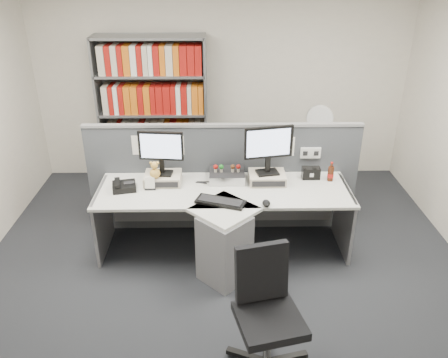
{
  "coord_description": "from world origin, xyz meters",
  "views": [
    {
      "loc": [
        -0.06,
        -3.3,
        2.88
      ],
      "look_at": [
        0.0,
        0.65,
        0.92
      ],
      "focal_mm": 36.29,
      "sensor_mm": 36.0,
      "label": 1
    }
  ],
  "objects_px": {
    "monitor_right": "(269,146)",
    "mouse": "(266,203)",
    "desk_phone": "(124,186)",
    "office_chair": "(266,308)",
    "desk": "(224,223)",
    "keyboard": "(220,202)",
    "desk_calendar": "(150,184)",
    "shelving_unit": "(154,115)",
    "cola_bottle": "(331,174)",
    "speaker": "(311,173)",
    "filing_cabinet": "(314,172)",
    "desk_fan": "(319,121)",
    "monitor_left": "(161,149)",
    "desktop_pc": "(227,175)"
  },
  "relations": [
    {
      "from": "monitor_right",
      "to": "mouse",
      "type": "relative_size",
      "value": 4.18
    },
    {
      "from": "desk_fan",
      "to": "cola_bottle",
      "type": "bearing_deg",
      "value": -93.65
    },
    {
      "from": "filing_cabinet",
      "to": "desk_fan",
      "type": "distance_m",
      "value": 0.69
    },
    {
      "from": "desk",
      "to": "monitor_right",
      "type": "distance_m",
      "value": 0.9
    },
    {
      "from": "shelving_unit",
      "to": "office_chair",
      "type": "distance_m",
      "value": 3.41
    },
    {
      "from": "desk",
      "to": "monitor_left",
      "type": "height_order",
      "value": "monitor_left"
    },
    {
      "from": "desk_calendar",
      "to": "speaker",
      "type": "xyz_separation_m",
      "value": [
        1.69,
        0.22,
        0.01
      ]
    },
    {
      "from": "desk",
      "to": "desktop_pc",
      "type": "relative_size",
      "value": 7.01
    },
    {
      "from": "desk",
      "to": "cola_bottle",
      "type": "distance_m",
      "value": 1.25
    },
    {
      "from": "keyboard",
      "to": "desk",
      "type": "bearing_deg",
      "value": 61.24
    },
    {
      "from": "cola_bottle",
      "to": "speaker",
      "type": "bearing_deg",
      "value": 163.92
    },
    {
      "from": "keyboard",
      "to": "desk_fan",
      "type": "height_order",
      "value": "desk_fan"
    },
    {
      "from": "monitor_left",
      "to": "office_chair",
      "type": "xyz_separation_m",
      "value": [
        0.93,
        -1.7,
        -0.58
      ]
    },
    {
      "from": "cola_bottle",
      "to": "filing_cabinet",
      "type": "xyz_separation_m",
      "value": [
        0.06,
        1.0,
        -0.45
      ]
    },
    {
      "from": "desk_calendar",
      "to": "monitor_right",
      "type": "bearing_deg",
      "value": 6.66
    },
    {
      "from": "monitor_left",
      "to": "desktop_pc",
      "type": "distance_m",
      "value": 0.76
    },
    {
      "from": "keyboard",
      "to": "mouse",
      "type": "height_order",
      "value": "mouse"
    },
    {
      "from": "shelving_unit",
      "to": "filing_cabinet",
      "type": "relative_size",
      "value": 2.86
    },
    {
      "from": "desk",
      "to": "monitor_left",
      "type": "distance_m",
      "value": 0.98
    },
    {
      "from": "speaker",
      "to": "cola_bottle",
      "type": "height_order",
      "value": "cola_bottle"
    },
    {
      "from": "monitor_right",
      "to": "desk_phone",
      "type": "bearing_deg",
      "value": -174.29
    },
    {
      "from": "desk_calendar",
      "to": "speaker",
      "type": "distance_m",
      "value": 1.71
    },
    {
      "from": "mouse",
      "to": "desk_phone",
      "type": "relative_size",
      "value": 0.45
    },
    {
      "from": "cola_bottle",
      "to": "filing_cabinet",
      "type": "distance_m",
      "value": 1.09
    },
    {
      "from": "keyboard",
      "to": "desk_phone",
      "type": "height_order",
      "value": "desk_phone"
    },
    {
      "from": "desk_phone",
      "to": "desk_fan",
      "type": "relative_size",
      "value": 0.5
    },
    {
      "from": "monitor_right",
      "to": "keyboard",
      "type": "height_order",
      "value": "monitor_right"
    },
    {
      "from": "monitor_right",
      "to": "desktop_pc",
      "type": "xyz_separation_m",
      "value": [
        -0.42,
        0.06,
        -0.36
      ]
    },
    {
      "from": "shelving_unit",
      "to": "cola_bottle",
      "type": "bearing_deg",
      "value": -35.35
    },
    {
      "from": "keyboard",
      "to": "desk_calendar",
      "type": "distance_m",
      "value": 0.78
    },
    {
      "from": "desktop_pc",
      "to": "desk_phone",
      "type": "bearing_deg",
      "value": -168.8
    },
    {
      "from": "desk_phone",
      "to": "office_chair",
      "type": "distance_m",
      "value": 2.05
    },
    {
      "from": "desk",
      "to": "mouse",
      "type": "xyz_separation_m",
      "value": [
        0.4,
        -0.12,
        0.29
      ]
    },
    {
      "from": "speaker",
      "to": "filing_cabinet",
      "type": "xyz_separation_m",
      "value": [
        0.26,
        0.94,
        -0.43
      ]
    },
    {
      "from": "desk_calendar",
      "to": "shelving_unit",
      "type": "xyz_separation_m",
      "value": [
        -0.15,
        1.61,
        0.2
      ]
    },
    {
      "from": "monitor_left",
      "to": "cola_bottle",
      "type": "bearing_deg",
      "value": 0.67
    },
    {
      "from": "filing_cabinet",
      "to": "office_chair",
      "type": "height_order",
      "value": "office_chair"
    },
    {
      "from": "monitor_left",
      "to": "cola_bottle",
      "type": "distance_m",
      "value": 1.8
    },
    {
      "from": "desk_calendar",
      "to": "cola_bottle",
      "type": "relative_size",
      "value": 0.63
    },
    {
      "from": "monitor_right",
      "to": "desktop_pc",
      "type": "relative_size",
      "value": 1.39
    },
    {
      "from": "office_chair",
      "to": "desk_fan",
      "type": "bearing_deg",
      "value": 71.5
    },
    {
      "from": "desktop_pc",
      "to": "desk_phone",
      "type": "xyz_separation_m",
      "value": [
        -1.06,
        -0.21,
        -0.01
      ]
    },
    {
      "from": "cola_bottle",
      "to": "filing_cabinet",
      "type": "height_order",
      "value": "cola_bottle"
    },
    {
      "from": "desk_fan",
      "to": "office_chair",
      "type": "bearing_deg",
      "value": -108.5
    },
    {
      "from": "keyboard",
      "to": "filing_cabinet",
      "type": "bearing_deg",
      "value": 49.86
    },
    {
      "from": "monitor_right",
      "to": "desktop_pc",
      "type": "bearing_deg",
      "value": 171.7
    },
    {
      "from": "desk_calendar",
      "to": "desk_fan",
      "type": "height_order",
      "value": "desk_fan"
    },
    {
      "from": "monitor_right",
      "to": "mouse",
      "type": "height_order",
      "value": "monitor_right"
    },
    {
      "from": "monitor_right",
      "to": "desk_phone",
      "type": "relative_size",
      "value": 1.89
    },
    {
      "from": "monitor_left",
      "to": "mouse",
      "type": "distance_m",
      "value": 1.21
    }
  ]
}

